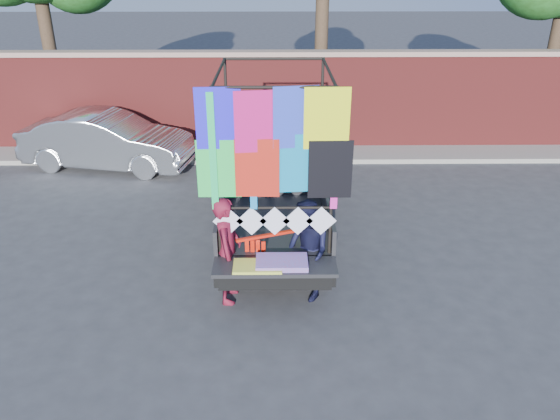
{
  "coord_description": "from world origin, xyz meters",
  "views": [
    {
      "loc": [
        -0.31,
        -7.36,
        4.91
      ],
      "look_at": [
        -0.23,
        0.14,
        1.35
      ],
      "focal_mm": 35.0,
      "sensor_mm": 36.0,
      "label": 1
    }
  ],
  "objects_px": {
    "pickup_truck": "(275,185)",
    "woman": "(227,250)",
    "sedan": "(108,141)",
    "man": "(307,251)"
  },
  "relations": [
    {
      "from": "man",
      "to": "woman",
      "type": "bearing_deg",
      "value": -111.68
    },
    {
      "from": "woman",
      "to": "man",
      "type": "xyz_separation_m",
      "value": [
        1.2,
        0.06,
        -0.05
      ]
    },
    {
      "from": "pickup_truck",
      "to": "sedan",
      "type": "distance_m",
      "value": 5.24
    },
    {
      "from": "pickup_truck",
      "to": "woman",
      "type": "distance_m",
      "value": 2.65
    },
    {
      "from": "sedan",
      "to": "pickup_truck",
      "type": "bearing_deg",
      "value": -117.31
    },
    {
      "from": "sedan",
      "to": "man",
      "type": "xyz_separation_m",
      "value": [
        4.61,
        -5.73,
        0.12
      ]
    },
    {
      "from": "woman",
      "to": "man",
      "type": "bearing_deg",
      "value": -85.14
    },
    {
      "from": "pickup_truck",
      "to": "man",
      "type": "bearing_deg",
      "value": -78.95
    },
    {
      "from": "sedan",
      "to": "man",
      "type": "distance_m",
      "value": 7.36
    },
    {
      "from": "pickup_truck",
      "to": "woman",
      "type": "xyz_separation_m",
      "value": [
        -0.71,
        -2.55,
        0.01
      ]
    }
  ]
}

